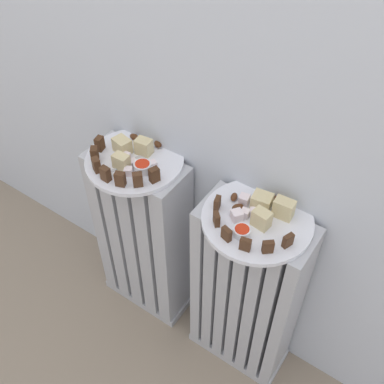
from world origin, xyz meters
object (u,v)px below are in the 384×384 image
object	(u,v)px
radiator_right	(246,295)
fork	(130,163)
plate_right	(257,220)
plate_left	(135,160)
radiator_left	(144,238)
jam_bowl_left	(143,167)
jam_bowl_right	(242,231)

from	to	relation	value
radiator_right	fork	world-z (taller)	fork
radiator_right	plate_right	distance (m)	0.33
plate_left	plate_right	world-z (taller)	same
radiator_right	fork	distance (m)	0.50
radiator_left	plate_left	bearing A→B (deg)	0.00
radiator_right	jam_bowl_left	distance (m)	0.48
radiator_right	plate_left	xyz separation A→B (m)	(-0.37, 0.00, 0.33)
radiator_left	jam_bowl_right	size ratio (longest dim) A/B	15.81
plate_left	jam_bowl_left	xyz separation A→B (m)	(0.05, -0.02, 0.02)
plate_left	jam_bowl_left	bearing A→B (deg)	-26.60
plate_left	radiator_left	bearing A→B (deg)	180.00
radiator_left	radiator_right	xyz separation A→B (m)	(0.37, -0.00, -0.00)
jam_bowl_left	fork	bearing A→B (deg)	174.14
radiator_left	fork	xyz separation A→B (m)	(0.00, -0.02, 0.34)
fork	plate_left	bearing A→B (deg)	95.10
jam_bowl_right	radiator_left	bearing A→B (deg)	170.07
radiator_right	jam_bowl_left	size ratio (longest dim) A/B	13.92
radiator_right	plate_left	distance (m)	0.50
radiator_left	plate_right	world-z (taller)	plate_right
plate_right	fork	world-z (taller)	fork
plate_left	jam_bowl_right	world-z (taller)	jam_bowl_right
plate_right	jam_bowl_right	xyz separation A→B (m)	(-0.01, -0.06, 0.02)
radiator_left	jam_bowl_left	size ratio (longest dim) A/B	13.92
jam_bowl_left	jam_bowl_right	xyz separation A→B (m)	(0.32, -0.04, -0.00)
radiator_right	jam_bowl_right	world-z (taller)	jam_bowl_right
plate_right	radiator_left	bearing A→B (deg)	180.00
plate_left	fork	size ratio (longest dim) A/B	2.73
radiator_right	jam_bowl_left	xyz separation A→B (m)	(-0.33, -0.02, 0.35)
fork	jam_bowl_left	bearing A→B (deg)	-5.86
radiator_left	plate_right	xyz separation A→B (m)	(0.37, 0.00, 0.33)
plate_right	radiator_right	bearing A→B (deg)	-116.57
radiator_left	jam_bowl_left	world-z (taller)	jam_bowl_left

